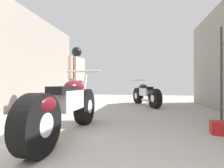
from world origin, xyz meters
TOP-DOWN VIEW (x-y plane):
  - ground_plane at (0.00, 3.29)m, footprint 15.78×15.78m
  - garage_partition_left at (-2.66, 3.29)m, footprint 0.08×7.23m
  - motorcycle_maroon_cruiser at (-0.42, 1.92)m, footprint 0.61×2.06m
  - motorcycle_black_naked at (0.74, 5.51)m, footprint 0.96×1.81m
  - mechanic_in_blue at (-1.13, 4.06)m, footprint 0.32×0.68m
  - red_toolbox at (1.75, 2.37)m, footprint 0.36×0.26m

SIDE VIEW (x-z plane):
  - ground_plane at x=0.00m, z-range 0.00..0.00m
  - red_toolbox at x=1.75m, z-range 0.00..0.18m
  - motorcycle_black_naked at x=0.74m, z-range -0.07..0.82m
  - motorcycle_maroon_cruiser at x=-0.42m, z-range -0.07..0.89m
  - mechanic_in_blue at x=-1.13m, z-range 0.17..1.89m
  - garage_partition_left at x=-2.66m, z-range 0.00..2.87m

